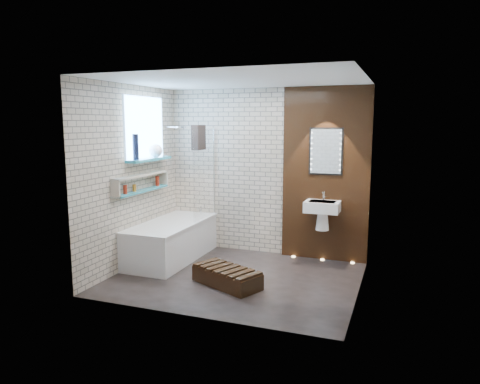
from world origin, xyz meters
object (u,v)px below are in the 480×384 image
at_px(bathtub, 172,240).
at_px(washbasin, 322,211).
at_px(led_mirror, 326,151).
at_px(walnut_step, 227,278).
at_px(bath_screen, 204,174).

bearing_deg(bathtub, washbasin, 16.01).
height_order(bathtub, led_mirror, led_mirror).
bearing_deg(walnut_step, bath_screen, 125.80).
relative_size(bath_screen, walnut_step, 1.53).
relative_size(washbasin, walnut_step, 0.63).
xyz_separation_m(bathtub, walnut_step, (1.21, -0.75, -0.19)).
bearing_deg(led_mirror, bath_screen, -169.34).
bearing_deg(washbasin, led_mirror, 90.00).
height_order(led_mirror, walnut_step, led_mirror).
distance_m(bathtub, bath_screen, 1.14).
bearing_deg(led_mirror, washbasin, -90.00).
relative_size(bathtub, walnut_step, 1.90).
bearing_deg(washbasin, walnut_step, -124.99).
xyz_separation_m(bathtub, washbasin, (2.17, 0.62, 0.50)).
bearing_deg(bathtub, walnut_step, -31.73).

